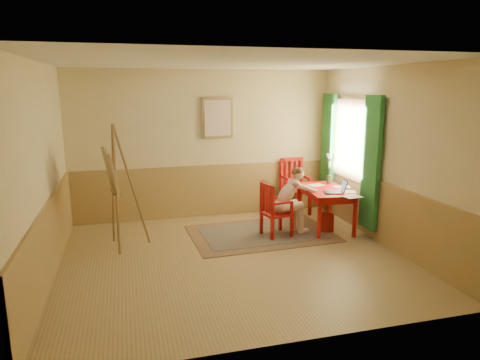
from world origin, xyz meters
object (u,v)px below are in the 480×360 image
object	(u,v)px
laptop	(337,190)
easel	(113,176)
table	(326,194)
figure	(290,198)
chair_back	(294,186)
chair_left	(274,210)

from	to	relation	value
laptop	easel	bearing A→B (deg)	175.52
table	figure	distance (m)	0.74
easel	chair_back	bearing A→B (deg)	17.88
chair_left	figure	xyz separation A→B (m)	(0.30, 0.06, 0.18)
laptop	easel	xyz separation A→B (m)	(-3.62, 0.28, 0.39)
table	figure	size ratio (longest dim) A/B	1.08
table	easel	distance (m)	3.61
laptop	table	bearing A→B (deg)	97.74
chair_back	figure	distance (m)	1.34
figure	laptop	size ratio (longest dim) A/B	2.80
table	chair_left	bearing A→B (deg)	-168.81
table	chair_left	size ratio (longest dim) A/B	1.36
figure	laptop	bearing A→B (deg)	-13.09
chair_left	chair_back	bearing A→B (deg)	55.49
chair_back	figure	xyz separation A→B (m)	(-0.56, -1.21, 0.09)
table	figure	world-z (taller)	figure
chair_left	laptop	xyz separation A→B (m)	(1.07, -0.12, 0.30)
chair_back	laptop	distance (m)	1.42
figure	laptop	distance (m)	0.80
easel	chair_left	bearing A→B (deg)	-3.62
chair_left	figure	world-z (taller)	figure
chair_back	laptop	bearing A→B (deg)	-81.70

